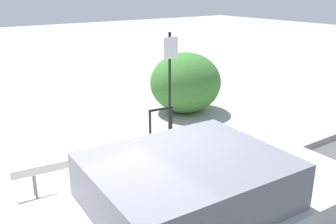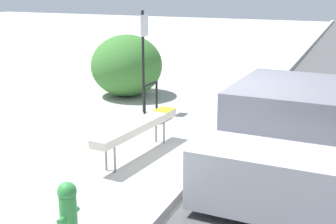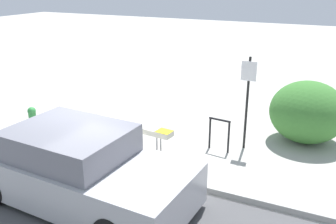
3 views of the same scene
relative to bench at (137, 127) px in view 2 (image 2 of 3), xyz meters
The scene contains 8 objects.
ground_plane 1.32m from the bench, 94.47° to the right, with size 60.00×60.00×0.00m, color #ADAAA3.
curb 1.29m from the bench, 94.47° to the right, with size 60.00×0.20×0.13m.
bench is the anchor object (origin of this frame).
bike_rack 2.14m from the bench, 18.44° to the left, with size 0.55×0.11×0.83m.
sign_post 2.90m from the bench, 22.97° to the left, with size 0.36×0.08×2.30m.
fire_hydrant 2.88m from the bench, 169.54° to the right, with size 0.36×0.22×0.77m.
shrub_hedge 4.44m from the bench, 29.64° to the left, with size 1.89×1.83×1.59m.
parked_car_near 2.57m from the bench, 82.52° to the right, with size 4.45×2.09×1.44m.
Camera 2 is at (-6.71, -2.19, 2.92)m, focal length 50.00 mm.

